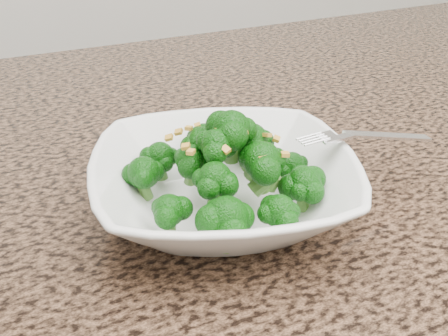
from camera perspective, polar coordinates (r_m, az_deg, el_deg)
name	(u,v)px	position (r m, az deg, el deg)	size (l,w,h in m)	color
granite_counter	(278,155)	(0.70, 5.50, 1.31)	(1.64, 1.04, 0.03)	brown
bowl	(224,185)	(0.54, 0.00, -1.76)	(0.25, 0.25, 0.06)	white
broccoli_pile	(224,126)	(0.51, 0.00, 4.31)	(0.22, 0.22, 0.06)	#0C5009
garlic_topping	(224,90)	(0.50, 0.00, 7.95)	(0.13, 0.13, 0.01)	gold
fork	(347,137)	(0.57, 12.42, 3.13)	(0.17, 0.03, 0.01)	silver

